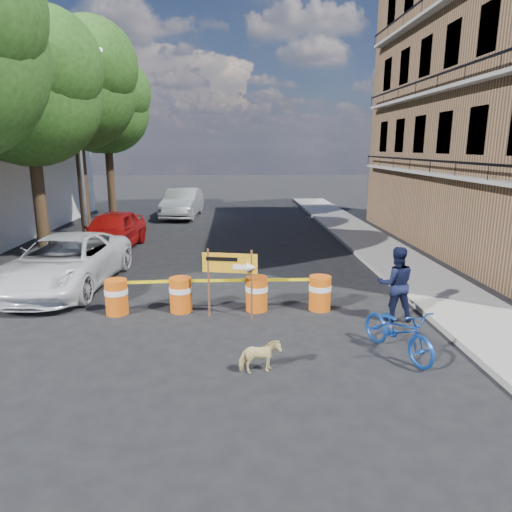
{
  "coord_description": "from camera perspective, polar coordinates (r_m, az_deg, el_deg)",
  "views": [
    {
      "loc": [
        0.25,
        -9.99,
        4.14
      ],
      "look_at": [
        0.85,
        1.86,
        1.3
      ],
      "focal_mm": 32.0,
      "sensor_mm": 36.0,
      "label": 1
    }
  ],
  "objects": [
    {
      "name": "barrel_mid_left",
      "position": [
        11.88,
        -9.39,
        -4.71
      ],
      "size": [
        0.58,
        0.58,
        0.9
      ],
      "color": "#C8580B",
      "rests_on": "ground"
    },
    {
      "name": "barrel_mid_right",
      "position": [
        11.81,
        0.08,
        -4.65
      ],
      "size": [
        0.58,
        0.58,
        0.9
      ],
      "color": "#C8580B",
      "rests_on": "ground"
    },
    {
      "name": "barrel_far_right",
      "position": [
        11.97,
        7.99,
        -4.52
      ],
      "size": [
        0.58,
        0.58,
        0.9
      ],
      "color": "#C8580B",
      "rests_on": "ground"
    },
    {
      "name": "ground",
      "position": [
        10.82,
        -4.03,
        -9.07
      ],
      "size": [
        120.0,
        120.0,
        0.0
      ],
      "primitive_type": "plane",
      "color": "black",
      "rests_on": "ground"
    },
    {
      "name": "pedestrian",
      "position": [
        11.56,
        17.07,
        -3.34
      ],
      "size": [
        0.96,
        0.78,
        1.84
      ],
      "primitive_type": "imported",
      "rotation": [
        0.0,
        0.0,
        3.04
      ],
      "color": "black",
      "rests_on": "ground"
    },
    {
      "name": "tree_mid_b",
      "position": [
        23.22,
        -21.57,
        18.95
      ],
      "size": [
        5.67,
        5.4,
        9.62
      ],
      "color": "#332316",
      "rests_on": "ground"
    },
    {
      "name": "sedan_silver",
      "position": [
        28.02,
        -9.16,
        6.58
      ],
      "size": [
        2.22,
        5.35,
        1.72
      ],
      "primitive_type": "imported",
      "rotation": [
        0.0,
        0.0,
        -0.08
      ],
      "color": "#BABCC2",
      "rests_on": "ground"
    },
    {
      "name": "detour_sign",
      "position": [
        11.04,
        -2.45,
        -1.6
      ],
      "size": [
        1.34,
        0.41,
        1.75
      ],
      "rotation": [
        0.0,
        0.0,
        -0.19
      ],
      "color": "#592D19",
      "rests_on": "ground"
    },
    {
      "name": "bicycle",
      "position": [
        9.62,
        17.55,
        -6.27
      ],
      "size": [
        1.04,
        1.23,
        1.99
      ],
      "primitive_type": "imported",
      "rotation": [
        0.0,
        0.0,
        0.38
      ],
      "color": "#1443A8",
      "rests_on": "ground"
    },
    {
      "name": "tree_mid_a",
      "position": [
        18.47,
        -26.46,
        17.93
      ],
      "size": [
        5.25,
        5.0,
        8.68
      ],
      "color": "#332316",
      "rests_on": "ground"
    },
    {
      "name": "suv_white",
      "position": [
        14.8,
        -22.75,
        -0.72
      ],
      "size": [
        3.0,
        5.8,
        1.56
      ],
      "primitive_type": "imported",
      "rotation": [
        0.0,
        0.0,
        -0.07
      ],
      "color": "white",
      "rests_on": "ground"
    },
    {
      "name": "streetlamp",
      "position": [
        20.45,
        -21.06,
        13.26
      ],
      "size": [
        1.25,
        0.18,
        8.0
      ],
      "color": "gray",
      "rests_on": "ground"
    },
    {
      "name": "barrel_far_left",
      "position": [
        12.09,
        -17.05,
        -4.82
      ],
      "size": [
        0.58,
        0.58,
        0.9
      ],
      "color": "#C8580B",
      "rests_on": "ground"
    },
    {
      "name": "sidewalk_east",
      "position": [
        17.54,
        17.04,
        -0.54
      ],
      "size": [
        2.4,
        40.0,
        0.15
      ],
      "primitive_type": "cube",
      "color": "gray",
      "rests_on": "ground"
    },
    {
      "name": "sedan_red",
      "position": [
        19.65,
        -17.53,
        3.03
      ],
      "size": [
        2.26,
        4.79,
        1.59
      ],
      "primitive_type": "imported",
      "rotation": [
        0.0,
        0.0,
        -0.08
      ],
      "color": "#A60F0D",
      "rests_on": "ground"
    },
    {
      "name": "tree_far",
      "position": [
        27.96,
        -18.17,
        17.09
      ],
      "size": [
        5.04,
        4.8,
        8.84
      ],
      "color": "#332316",
      "rests_on": "ground"
    },
    {
      "name": "dog",
      "position": [
        8.73,
        0.47,
        -12.47
      ],
      "size": [
        0.83,
        0.51,
        0.65
      ],
      "primitive_type": "imported",
      "rotation": [
        0.0,
        0.0,
        1.78
      ],
      "color": "#E4CF82",
      "rests_on": "ground"
    }
  ]
}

